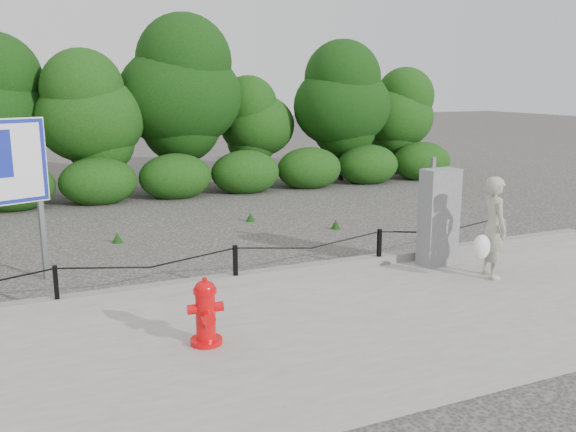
# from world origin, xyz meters

# --- Properties ---
(ground) EXTENTS (90.00, 90.00, 0.00)m
(ground) POSITION_xyz_m (0.00, 0.00, 0.00)
(ground) COLOR #2D2B28
(ground) RESTS_ON ground
(sidewalk) EXTENTS (14.00, 4.00, 0.08)m
(sidewalk) POSITION_xyz_m (0.00, -2.00, 0.04)
(sidewalk) COLOR gray
(sidewalk) RESTS_ON ground
(curb) EXTENTS (14.00, 0.22, 0.14)m
(curb) POSITION_xyz_m (0.00, 0.05, 0.15)
(curb) COLOR slate
(curb) RESTS_ON sidewalk
(chain_barrier) EXTENTS (10.06, 0.06, 0.60)m
(chain_barrier) POSITION_xyz_m (0.00, 0.00, 0.46)
(chain_barrier) COLOR black
(chain_barrier) RESTS_ON sidewalk
(treeline) EXTENTS (19.96, 3.49, 4.80)m
(treeline) POSITION_xyz_m (0.31, 8.94, 2.42)
(treeline) COLOR black
(treeline) RESTS_ON ground
(fire_hydrant) EXTENTS (0.42, 0.44, 0.79)m
(fire_hydrant) POSITION_xyz_m (-1.01, -1.88, 0.46)
(fire_hydrant) COLOR red
(fire_hydrant) RESTS_ON sidewalk
(pedestrian) EXTENTS (0.75, 0.65, 1.57)m
(pedestrian) POSITION_xyz_m (3.72, -1.26, 0.85)
(pedestrian) COLOR #A19D8A
(pedestrian) RESTS_ON sidewalk
(utility_cabinet) EXTENTS (0.62, 0.44, 1.75)m
(utility_cabinet) POSITION_xyz_m (3.39, -0.36, 0.88)
(utility_cabinet) COLOR gray
(utility_cabinet) RESTS_ON sidewalk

